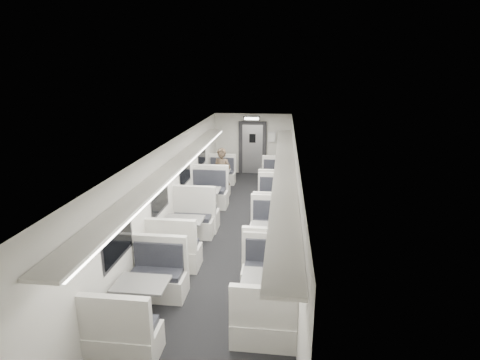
% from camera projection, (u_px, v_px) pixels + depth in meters
% --- Properties ---
extents(room, '(3.24, 12.24, 2.64)m').
position_uv_depth(room, '(232.00, 190.00, 9.17)').
color(room, black).
rests_on(room, ground).
extents(booth_left_a, '(0.98, 1.99, 1.06)m').
position_uv_depth(booth_left_a, '(218.00, 179.00, 13.06)').
color(booth_left_a, beige).
rests_on(booth_left_a, room).
extents(booth_left_b, '(1.16, 2.35, 1.26)m').
position_uv_depth(booth_left_b, '(203.00, 203.00, 10.57)').
color(booth_left_b, beige).
rests_on(booth_left_b, room).
extents(booth_left_c, '(1.08, 2.18, 1.17)m').
position_uv_depth(booth_left_c, '(184.00, 234.00, 8.64)').
color(booth_left_c, beige).
rests_on(booth_left_c, room).
extents(booth_left_d, '(1.04, 2.10, 1.12)m').
position_uv_depth(booth_left_d, '(143.00, 302.00, 6.13)').
color(booth_left_d, beige).
rests_on(booth_left_d, room).
extents(booth_right_a, '(1.03, 2.08, 1.11)m').
position_uv_depth(booth_right_a, '(276.00, 184.00, 12.50)').
color(booth_right_a, beige).
rests_on(booth_right_a, room).
extents(booth_right_b, '(1.01, 2.05, 1.10)m').
position_uv_depth(booth_right_b, '(274.00, 207.00, 10.42)').
color(booth_right_b, beige).
rests_on(booth_right_b, room).
extents(booth_right_c, '(1.05, 2.13, 1.14)m').
position_uv_depth(booth_right_c, '(271.00, 241.00, 8.28)').
color(booth_right_c, beige).
rests_on(booth_right_c, room).
extents(booth_right_d, '(0.99, 2.02, 1.08)m').
position_uv_depth(booth_right_d, '(266.00, 294.00, 6.39)').
color(booth_right_d, beige).
rests_on(booth_right_d, room).
extents(passenger, '(0.71, 0.56, 1.69)m').
position_uv_depth(passenger, '(222.00, 175.00, 11.83)').
color(passenger, black).
rests_on(passenger, room).
extents(window_a, '(0.02, 1.18, 0.84)m').
position_uv_depth(window_a, '(202.00, 153.00, 12.53)').
color(window_a, black).
rests_on(window_a, room).
extents(window_b, '(0.02, 1.18, 0.84)m').
position_uv_depth(window_b, '(185.00, 170.00, 10.43)').
color(window_b, black).
rests_on(window_b, room).
extents(window_c, '(0.02, 1.18, 0.84)m').
position_uv_depth(window_c, '(160.00, 195.00, 8.34)').
color(window_c, black).
rests_on(window_c, room).
extents(window_d, '(0.02, 1.18, 0.84)m').
position_uv_depth(window_d, '(118.00, 237.00, 6.24)').
color(window_d, black).
rests_on(window_d, room).
extents(luggage_rack_left, '(0.46, 10.40, 0.09)m').
position_uv_depth(luggage_rack_left, '(178.00, 163.00, 8.82)').
color(luggage_rack_left, beige).
rests_on(luggage_rack_left, room).
extents(luggage_rack_right, '(0.46, 10.40, 0.09)m').
position_uv_depth(luggage_rack_right, '(284.00, 166.00, 8.54)').
color(luggage_rack_right, beige).
rests_on(luggage_rack_right, room).
extents(vestibule_door, '(1.10, 0.13, 2.10)m').
position_uv_depth(vestibule_door, '(252.00, 148.00, 14.86)').
color(vestibule_door, black).
rests_on(vestibule_door, room).
extents(exit_sign, '(0.62, 0.12, 0.16)m').
position_uv_depth(exit_sign, '(252.00, 118.00, 14.05)').
color(exit_sign, black).
rests_on(exit_sign, room).
extents(wall_notice, '(0.32, 0.02, 0.40)m').
position_uv_depth(wall_notice, '(272.00, 137.00, 14.64)').
color(wall_notice, silver).
rests_on(wall_notice, room).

